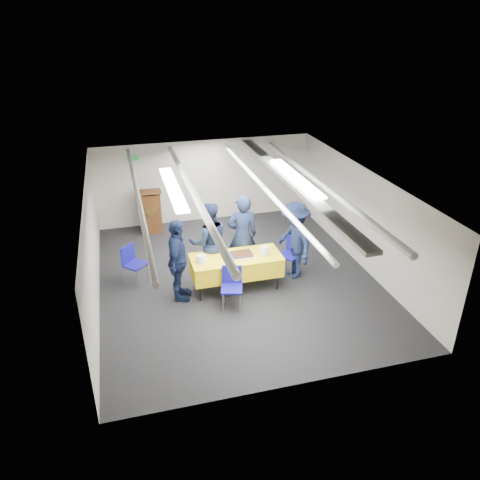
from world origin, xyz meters
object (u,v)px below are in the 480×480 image
sailor_a (242,235)px  sailor_d (294,240)px  sailor_b (209,242)px  chair_right (291,251)px  sheet_cake (242,255)px  sailor_c (178,261)px  chair_near (232,283)px  podium (150,210)px  chair_left (132,261)px  serving_table (236,265)px

sailor_a → sailor_d: sailor_a is taller
sailor_b → chair_right: bearing=174.5°
sheet_cake → sailor_d: 1.29m
sailor_b → sailor_c: bearing=39.0°
chair_near → chair_right: bearing=31.1°
chair_right → podium: bearing=133.2°
chair_right → chair_left: bearing=172.3°
chair_near → sailor_a: (0.55, 1.23, 0.42)m
serving_table → sailor_c: 1.28m
podium → chair_near: bearing=-73.1°
sailor_d → sailor_c: bearing=-93.2°
chair_left → sailor_c: 1.34m
sailor_b → sailor_a: bearing=-175.6°
chair_left → sailor_b: size_ratio=0.48×
sheet_cake → chair_right: (1.28, 0.40, -0.28)m
podium → sailor_b: (1.02, -2.90, 0.30)m
sailor_d → chair_near: bearing=-72.7°
chair_right → sailor_b: (-1.87, 0.17, 0.38)m
serving_table → sheet_cake: 0.28m
serving_table → sheet_cake: size_ratio=4.15×
chair_near → sailor_a: bearing=65.9°
chair_near → chair_right: same height
sheet_cake → sailor_c: size_ratio=0.26×
sailor_a → sailor_c: bearing=26.8°
podium → chair_left: 2.67m
chair_near → sailor_b: 1.25m
podium → sailor_a: size_ratio=0.66×
podium → chair_left: podium is taller
sailor_a → chair_left: bearing=-3.1°
sailor_c → sheet_cake: bearing=-69.7°
serving_table → chair_left: size_ratio=2.21×
sailor_b → sailor_d: sailor_b is taller
podium → chair_left: bearing=-103.9°
chair_near → sailor_b: size_ratio=0.48×
serving_table → sailor_d: size_ratio=1.08×
sailor_a → sailor_d: (1.08, -0.42, -0.06)m
serving_table → podium: 3.75m
podium → chair_right: podium is taller
chair_near → sailor_d: sailor_d is taller
sheet_cake → podium: bearing=114.8°
sailor_b → sailor_c: sailor_b is taller
sailor_c → sailor_b: bearing=-32.8°
sailor_c → chair_left: bearing=61.7°
sailor_a → sailor_c: sailor_a is taller
chair_near → sailor_c: size_ratio=0.49×
sailor_a → sailor_b: 0.77m
serving_table → podium: podium is taller
chair_near → sheet_cake: bearing=58.3°
sailor_c → sailor_a: bearing=-47.9°
chair_left → podium: bearing=76.1°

